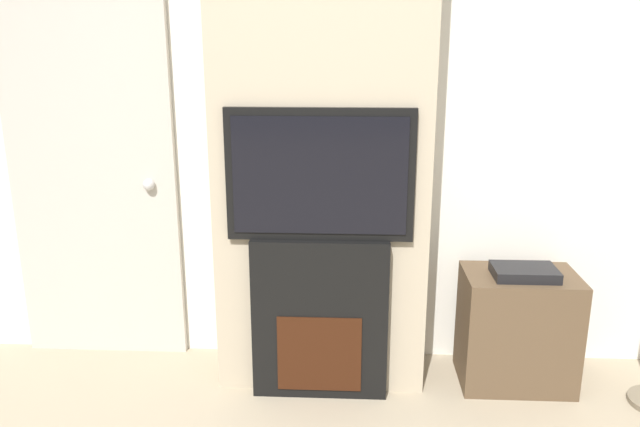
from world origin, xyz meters
name	(u,v)px	position (x,y,z in m)	size (l,w,h in m)	color
wall_back	(324,106)	(0.00, 2.03, 1.35)	(6.00, 0.06, 2.70)	silver
chimney_breast	(322,111)	(0.00, 1.80, 1.35)	(1.01, 0.40, 2.70)	tan
fireplace	(320,318)	(0.00, 1.60, 0.39)	(0.64, 0.15, 0.79)	black
television	(320,175)	(0.00, 1.60, 1.09)	(0.84, 0.07, 0.60)	black
media_stand	(517,327)	(0.97, 1.74, 0.30)	(0.54, 0.37, 0.63)	brown
entry_door	(93,175)	(-1.20, 1.97, 1.00)	(0.87, 0.09, 1.99)	#BCB7AD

